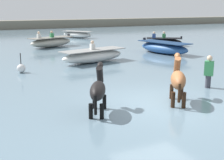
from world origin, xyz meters
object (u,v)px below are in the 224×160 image
at_px(boat_far_inshore, 164,48).
at_px(channel_buoy, 21,68).
at_px(horse_trailing_chestnut, 178,81).
at_px(boat_mid_channel, 51,42).
at_px(person_onlooker_left, 208,76).
at_px(horse_lead_black, 98,91).
at_px(boat_near_port, 164,42).
at_px(boat_near_starboard, 77,35).
at_px(boat_distant_west, 93,56).

xyz_separation_m(boat_far_inshore, channel_buoy, (-9.27, -2.11, -0.17)).
xyz_separation_m(horse_trailing_chestnut, boat_far_inshore, (5.61, 8.81, -0.32)).
height_order(boat_mid_channel, person_onlooker_left, person_onlooker_left).
bearing_deg(horse_lead_black, boat_mid_channel, 80.35).
bearing_deg(boat_mid_channel, boat_far_inshore, -48.35).
distance_m(boat_near_port, channel_buoy, 12.79).
bearing_deg(horse_trailing_chestnut, boat_near_starboard, 79.24).
bearing_deg(person_onlooker_left, horse_trailing_chestnut, -155.53).
distance_m(boat_distant_west, channel_buoy, 4.14).
bearing_deg(horse_lead_black, boat_near_port, 48.66).
xyz_separation_m(boat_near_starboard, channel_buoy, (-7.64, -14.26, -0.11)).
bearing_deg(boat_mid_channel, boat_distant_west, -86.98).
distance_m(horse_lead_black, boat_far_inshore, 11.93).
height_order(boat_near_port, channel_buoy, boat_near_port).
bearing_deg(horse_trailing_chestnut, boat_distant_west, 87.60).
xyz_separation_m(boat_far_inshore, boat_distant_west, (-5.29, -1.01, -0.02)).
xyz_separation_m(boat_distant_west, channel_buoy, (-3.98, -1.10, -0.15)).
height_order(horse_trailing_chestnut, boat_near_starboard, horse_trailing_chestnut).
relative_size(boat_near_starboard, channel_buoy, 3.57).
bearing_deg(boat_near_port, boat_far_inshore, -124.59).
relative_size(horse_lead_black, boat_near_starboard, 0.54).
relative_size(boat_near_port, person_onlooker_left, 1.76).
height_order(boat_near_starboard, channel_buoy, channel_buoy).
bearing_deg(person_onlooker_left, boat_distant_west, 104.85).
relative_size(horse_trailing_chestnut, boat_near_starboard, 0.58).
distance_m(horse_trailing_chestnut, channel_buoy, 7.65).
relative_size(boat_far_inshore, channel_buoy, 4.32).
distance_m(boat_near_starboard, person_onlooker_left, 20.08).
distance_m(horse_trailing_chestnut, boat_near_port, 14.51).
bearing_deg(horse_lead_black, boat_distant_west, 68.90).
xyz_separation_m(boat_mid_channel, boat_near_starboard, (4.05, 5.77, -0.05)).
bearing_deg(boat_distant_west, channel_buoy, -164.54).
xyz_separation_m(horse_lead_black, boat_near_starboard, (6.60, 20.79, -0.31)).
xyz_separation_m(boat_mid_channel, boat_near_port, (7.98, -3.04, -0.05)).
relative_size(boat_far_inshore, boat_mid_channel, 1.05).
bearing_deg(boat_near_port, boat_near_starboard, 114.05).
relative_size(horse_trailing_chestnut, channel_buoy, 2.08).
xyz_separation_m(boat_mid_channel, channel_buoy, (-3.59, -8.49, -0.17)).
bearing_deg(boat_far_inshore, boat_near_port, 55.41).
bearing_deg(person_onlooker_left, boat_near_port, 62.66).
height_order(boat_near_starboard, boat_near_port, boat_near_port).
relative_size(boat_distant_west, channel_buoy, 4.40).
xyz_separation_m(horse_lead_black, boat_near_port, (10.53, 11.97, -0.31)).
relative_size(boat_far_inshore, person_onlooker_left, 2.39).
xyz_separation_m(horse_lead_black, person_onlooker_left, (4.75, 0.80, -0.17)).
bearing_deg(horse_trailing_chestnut, person_onlooker_left, 24.47).
relative_size(boat_mid_channel, boat_near_starboard, 1.15).
height_order(horse_lead_black, boat_mid_channel, horse_lead_black).
distance_m(horse_trailing_chestnut, person_onlooker_left, 2.36).
height_order(boat_far_inshore, person_onlooker_left, person_onlooker_left).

